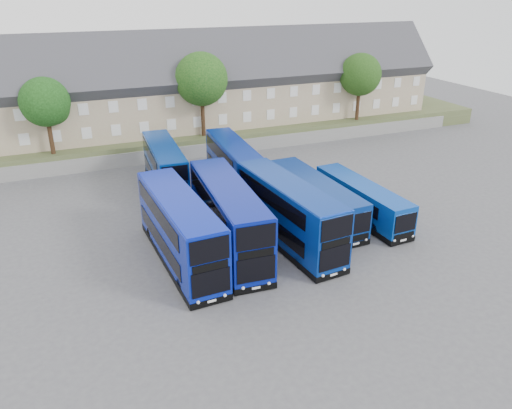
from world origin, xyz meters
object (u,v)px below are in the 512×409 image
(tree_mid, at_px, (202,81))
(tree_east, at_px, (361,76))
(dd_front_left, at_px, (180,231))
(tree_far, at_px, (369,63))
(dd_front_mid, at_px, (229,219))
(tree_west, at_px, (47,104))
(coach_east_a, at_px, (315,199))

(tree_mid, xyz_separation_m, tree_east, (20.00, -0.50, -0.68))
(dd_front_left, distance_m, tree_east, 36.94)
(tree_far, bearing_deg, dd_front_mid, -136.94)
(tree_east, bearing_deg, tree_west, -180.00)
(dd_front_mid, xyz_separation_m, tree_west, (-10.84, 22.12, 4.64))
(coach_east_a, relative_size, tree_mid, 1.31)
(tree_west, distance_m, tree_east, 36.00)
(dd_front_left, height_order, tree_west, tree_west)
(dd_front_mid, relative_size, coach_east_a, 1.04)
(dd_front_mid, bearing_deg, tree_west, 119.88)
(dd_front_mid, relative_size, tree_east, 1.53)
(tree_west, xyz_separation_m, tree_mid, (16.00, 0.50, 1.02))
(dd_front_left, relative_size, dd_front_mid, 0.97)
(dd_front_mid, bearing_deg, tree_mid, 80.92)
(dd_front_left, distance_m, coach_east_a, 12.38)
(coach_east_a, xyz_separation_m, tree_mid, (-3.21, 20.24, 6.46))
(tree_far, bearing_deg, tree_west, -170.54)
(dd_front_mid, xyz_separation_m, tree_mid, (5.16, 22.62, 5.66))
(tree_mid, bearing_deg, coach_east_a, -80.98)
(dd_front_left, relative_size, tree_mid, 1.32)
(tree_mid, distance_m, tree_east, 20.02)
(dd_front_mid, height_order, tree_west, tree_west)
(tree_mid, height_order, tree_far, tree_mid)
(dd_front_mid, bearing_deg, dd_front_left, -169.46)
(dd_front_mid, distance_m, tree_mid, 23.88)
(dd_front_left, height_order, tree_mid, tree_mid)
(tree_east, bearing_deg, coach_east_a, -130.38)
(coach_east_a, bearing_deg, dd_front_left, -168.59)
(tree_east, bearing_deg, dd_front_left, -141.96)
(dd_front_mid, relative_size, tree_far, 1.44)
(dd_front_mid, height_order, tree_far, tree_far)
(tree_east, xyz_separation_m, tree_far, (6.00, 7.00, 0.34))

